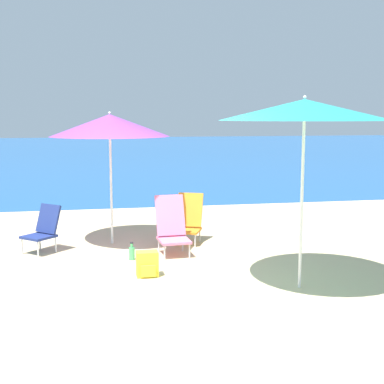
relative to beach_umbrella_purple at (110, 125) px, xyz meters
name	(u,v)px	position (x,y,z in m)	size (l,w,h in m)	color
ground_plane	(125,296)	(0.02, -2.61, -1.90)	(60.00, 60.00, 0.00)	#D1BA89
sea_water	(94,151)	(0.02, 23.27, -1.89)	(60.00, 40.00, 0.01)	#1E5699
beach_umbrella_purple	(110,125)	(0.00, 0.00, 0.00)	(1.88, 1.88, 2.11)	white
beach_umbrella_teal	(304,110)	(2.10, -2.70, 0.22)	(1.98, 1.98, 2.28)	white
beach_chair_orange	(188,219)	(1.23, -0.15, -1.52)	(0.60, 0.68, 0.79)	silver
beach_chair_navy	(44,228)	(-1.04, -0.35, -1.53)	(0.63, 0.64, 0.71)	silver
beach_chair_pink	(172,227)	(0.85, -0.79, -1.49)	(0.47, 0.66, 0.86)	silver
backpack_yellow	(147,264)	(0.36, -1.89, -1.74)	(0.28, 0.22, 0.32)	yellow
water_bottle	(132,253)	(0.23, -1.06, -1.79)	(0.08, 0.08, 0.26)	#4CB266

